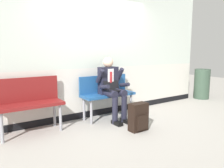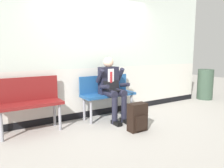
% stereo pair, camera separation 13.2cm
% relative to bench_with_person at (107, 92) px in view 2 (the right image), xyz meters
% --- Properties ---
extents(ground_plane, '(18.00, 18.00, 0.00)m').
position_rel_bench_with_person_xyz_m(ground_plane, '(-0.08, -0.28, -0.55)').
color(ground_plane, '#9E9991').
extents(station_wall, '(6.30, 0.14, 2.98)m').
position_rel_bench_with_person_xyz_m(station_wall, '(-0.08, 0.28, 0.93)').
color(station_wall, beige).
rests_on(station_wall, ground).
extents(bench_with_person, '(1.14, 0.42, 0.88)m').
position_rel_bench_with_person_xyz_m(bench_with_person, '(0.00, 0.00, 0.00)').
color(bench_with_person, navy).
rests_on(bench_with_person, ground).
extents(bench_empty, '(1.09, 0.42, 0.95)m').
position_rel_bench_with_person_xyz_m(bench_empty, '(-1.57, 0.01, 0.02)').
color(bench_empty, maroon).
rests_on(bench_empty, ground).
extents(person_seated, '(0.57, 0.70, 1.27)m').
position_rel_bench_with_person_xyz_m(person_seated, '(-0.00, -0.19, 0.14)').
color(person_seated, '#1E1E2D').
rests_on(person_seated, ground).
extents(backpack, '(0.33, 0.22, 0.49)m').
position_rel_bench_with_person_xyz_m(backpack, '(0.03, -0.99, -0.30)').
color(backpack, black).
rests_on(backpack, ground).
extents(trash_bin, '(0.44, 0.44, 0.87)m').
position_rel_bench_with_person_xyz_m(trash_bin, '(3.36, -0.02, -0.11)').
color(trash_bin, '#334738').
rests_on(trash_bin, ground).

